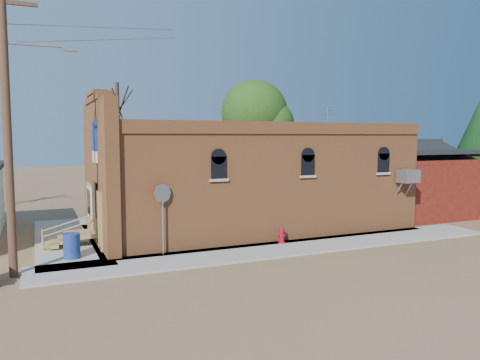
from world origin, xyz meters
name	(u,v)px	position (x,y,z in m)	size (l,w,h in m)	color
ground	(264,259)	(0.00, 0.00, 0.00)	(120.00, 120.00, 0.00)	brown
sidewalk_south	(288,248)	(1.50, 0.90, 0.04)	(19.00, 2.20, 0.08)	#9E9991
sidewalk_west	(68,239)	(-6.30, 6.00, 0.04)	(2.60, 10.00, 0.08)	#9E9991
brick_bar	(244,180)	(1.64, 5.49, 2.34)	(16.40, 7.97, 6.30)	#B46737
red_shed	(404,174)	(11.50, 5.50, 2.27)	(5.40, 6.40, 4.30)	#5A110F
utility_pole	(9,124)	(-8.14, 1.20, 4.77)	(3.12, 0.26, 9.00)	#462D1C
tree_bare_near	(117,109)	(-3.00, 13.00, 5.96)	(2.80, 2.80, 7.65)	#483829
tree_leafy	(254,113)	(6.00, 13.50, 5.93)	(4.40, 4.40, 8.15)	#483829
evergreen_tree	(478,149)	(15.50, 4.00, 3.71)	(3.60, 3.60, 6.50)	#483829
fire_hydrant	(282,235)	(1.61, 1.64, 0.41)	(0.39, 0.38, 0.67)	#A0091A
stop_sign	(162,200)	(-3.26, 1.80, 2.08)	(0.69, 0.28, 2.60)	gray
trash_barrel	(72,246)	(-6.38, 2.53, 0.53)	(0.58, 0.58, 0.89)	navy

